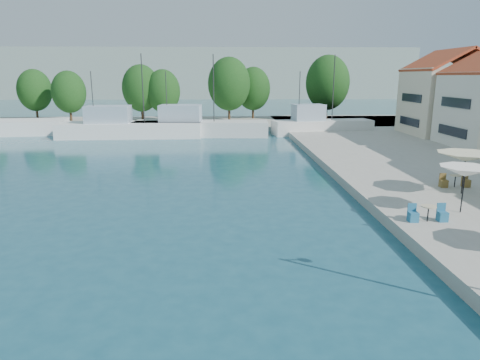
{
  "coord_description": "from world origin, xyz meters",
  "views": [
    {
      "loc": [
        -1.9,
        1.92,
        7.24
      ],
      "look_at": [
        -0.99,
        26.0,
        1.37
      ],
      "focal_mm": 32.0,
      "sensor_mm": 36.0,
      "label": 1
    }
  ],
  "objects_px": {
    "umbrella_white": "(465,172)",
    "trawler_04": "(320,126)",
    "trawler_02": "(127,128)",
    "umbrella_cream": "(466,157)",
    "trawler_03": "(197,127)"
  },
  "relations": [
    {
      "from": "trawler_02",
      "to": "trawler_04",
      "type": "bearing_deg",
      "value": 2.23
    },
    {
      "from": "umbrella_white",
      "to": "trawler_02",
      "type": "bearing_deg",
      "value": 126.25
    },
    {
      "from": "trawler_02",
      "to": "trawler_04",
      "type": "distance_m",
      "value": 23.97
    },
    {
      "from": "trawler_04",
      "to": "umbrella_cream",
      "type": "relative_size",
      "value": 4.02
    },
    {
      "from": "umbrella_cream",
      "to": "trawler_04",
      "type": "bearing_deg",
      "value": 93.0
    },
    {
      "from": "umbrella_cream",
      "to": "trawler_02",
      "type": "bearing_deg",
      "value": 131.65
    },
    {
      "from": "trawler_04",
      "to": "umbrella_white",
      "type": "distance_m",
      "value": 33.95
    },
    {
      "from": "trawler_04",
      "to": "trawler_02",
      "type": "bearing_deg",
      "value": 175.84
    },
    {
      "from": "umbrella_white",
      "to": "umbrella_cream",
      "type": "distance_m",
      "value": 3.96
    },
    {
      "from": "trawler_02",
      "to": "umbrella_white",
      "type": "relative_size",
      "value": 6.81
    },
    {
      "from": "trawler_03",
      "to": "umbrella_cream",
      "type": "height_order",
      "value": "trawler_03"
    },
    {
      "from": "trawler_03",
      "to": "trawler_04",
      "type": "distance_m",
      "value": 15.48
    },
    {
      "from": "trawler_02",
      "to": "umbrella_cream",
      "type": "relative_size",
      "value": 5.27
    },
    {
      "from": "umbrella_white",
      "to": "trawler_04",
      "type": "bearing_deg",
      "value": 89.4
    },
    {
      "from": "trawler_02",
      "to": "trawler_03",
      "type": "height_order",
      "value": "same"
    }
  ]
}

